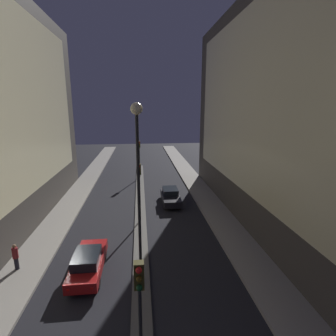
# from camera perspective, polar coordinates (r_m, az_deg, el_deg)

# --- Properties ---
(building_right) EXTENTS (6.01, 31.22, 18.47)m
(building_right) POSITION_cam_1_polar(r_m,az_deg,el_deg) (23.10, 23.54, 10.72)
(building_right) COLOR #423D38
(building_right) RESTS_ON ground
(median_strip) EXTENTS (1.00, 37.66, 0.15)m
(median_strip) POSITION_cam_1_polar(r_m,az_deg,el_deg) (26.25, -6.04, -8.63)
(median_strip) COLOR #56544F
(median_strip) RESTS_ON ground
(traffic_light_near) EXTENTS (0.32, 0.42, 5.06)m
(traffic_light_near) POSITION_cam_1_polar(r_m,az_deg,el_deg) (9.32, -6.16, -26.91)
(traffic_light_near) COLOR black
(traffic_light_near) RESTS_ON median_strip
(traffic_light_mid) EXTENTS (0.32, 0.42, 5.06)m
(traffic_light_mid) POSITION_cam_1_polar(r_m,az_deg,el_deg) (21.99, -6.25, -2.64)
(traffic_light_mid) COLOR black
(traffic_light_mid) RESTS_ON median_strip
(traffic_light_far) EXTENTS (0.32, 0.42, 5.06)m
(traffic_light_far) POSITION_cam_1_polar(r_m,az_deg,el_deg) (36.26, -6.27, 3.68)
(traffic_light_far) COLOR black
(traffic_light_far) RESTS_ON median_strip
(street_lamp) EXTENTS (0.60, 0.60, 9.88)m
(street_lamp) POSITION_cam_1_polar(r_m,az_deg,el_deg) (13.31, -6.57, 1.58)
(street_lamp) COLOR black
(street_lamp) RESTS_ON median_strip
(car_left_lane) EXTENTS (1.72, 4.75, 1.48)m
(car_left_lane) POSITION_cam_1_polar(r_m,az_deg,el_deg) (17.32, -17.01, -19.01)
(car_left_lane) COLOR maroon
(car_left_lane) RESTS_ON ground
(car_right_lane) EXTENTS (1.76, 4.66, 1.52)m
(car_right_lane) POSITION_cam_1_polar(r_m,az_deg,el_deg) (27.30, 0.55, -6.13)
(car_right_lane) COLOR black
(car_right_lane) RESTS_ON ground
(pedestrian_on_left_sidewalk) EXTENTS (0.34, 0.34, 1.63)m
(pedestrian_on_left_sidewalk) POSITION_cam_1_polar(r_m,az_deg,el_deg) (19.01, -30.26, -16.25)
(pedestrian_on_left_sidewalk) COLOR black
(pedestrian_on_left_sidewalk) RESTS_ON sidewalk_left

